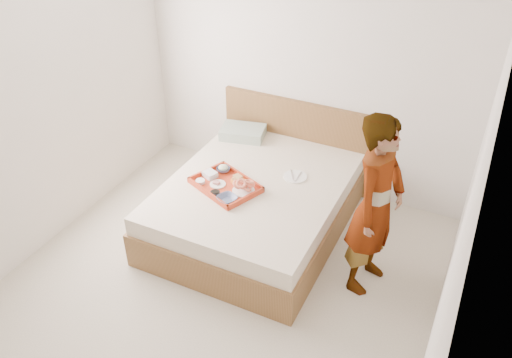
{
  "coord_description": "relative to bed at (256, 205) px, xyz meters",
  "views": [
    {
      "loc": [
        1.71,
        -2.62,
        3.32
      ],
      "look_at": [
        -0.01,
        0.9,
        0.65
      ],
      "focal_mm": 36.78,
      "sensor_mm": 36.0,
      "label": 1
    }
  ],
  "objects": [
    {
      "name": "salad_bowl",
      "position": [
        -0.36,
        0.02,
        0.3
      ],
      "size": [
        0.17,
        0.17,
        0.04
      ],
      "primitive_type": "imported",
      "rotation": [
        0.0,
        0.0,
        -0.39
      ],
      "color": "#141946",
      "rests_on": "tray"
    },
    {
      "name": "wall_left",
      "position": [
        -1.69,
        -1.0,
        1.04
      ],
      "size": [
        0.01,
        4.0,
        2.6
      ],
      "primitive_type": "cube",
      "color": "silver",
      "rests_on": "ground"
    },
    {
      "name": "ground",
      "position": [
        0.06,
        -1.0,
        -0.27
      ],
      "size": [
        3.5,
        4.0,
        0.01
      ],
      "primitive_type": "cube",
      "color": "beige",
      "rests_on": "ground"
    },
    {
      "name": "tray",
      "position": [
        -0.22,
        -0.19,
        0.29
      ],
      "size": [
        0.72,
        0.63,
        0.05
      ],
      "primitive_type": "cube",
      "rotation": [
        0.0,
        0.0,
        -0.39
      ],
      "color": "#BB381B",
      "rests_on": "bed"
    },
    {
      "name": "prawn_plate",
      "position": [
        -0.03,
        -0.19,
        0.29
      ],
      "size": [
        0.27,
        0.27,
        0.01
      ],
      "primitive_type": "cylinder",
      "rotation": [
        0.0,
        0.0,
        -0.39
      ],
      "color": "white",
      "rests_on": "tray"
    },
    {
      "name": "bread_plate",
      "position": [
        -0.15,
        -0.07,
        0.29
      ],
      "size": [
        0.19,
        0.19,
        0.01
      ],
      "primitive_type": "cylinder",
      "rotation": [
        0.0,
        0.0,
        -0.39
      ],
      "color": "orange",
      "rests_on": "tray"
    },
    {
      "name": "headboard",
      "position": [
        0.0,
        0.97,
        0.21
      ],
      "size": [
        1.65,
        0.06,
        0.95
      ],
      "primitive_type": "cube",
      "color": "brown",
      "rests_on": "ground"
    },
    {
      "name": "wall_back",
      "position": [
        0.06,
        1.0,
        1.04
      ],
      "size": [
        3.5,
        0.01,
        2.6
      ],
      "primitive_type": "cube",
      "color": "silver",
      "rests_on": "ground"
    },
    {
      "name": "meat_plate",
      "position": [
        -0.29,
        -0.2,
        0.29
      ],
      "size": [
        0.19,
        0.19,
        0.01
      ],
      "primitive_type": "cylinder",
      "rotation": [
        0.0,
        0.0,
        -0.39
      ],
      "color": "white",
      "rests_on": "tray"
    },
    {
      "name": "bed",
      "position": [
        0.0,
        0.0,
        0.0
      ],
      "size": [
        1.65,
        2.0,
        0.53
      ],
      "primitive_type": "cube",
      "color": "brown",
      "rests_on": "ground"
    },
    {
      "name": "dinner_plate",
      "position": [
        0.29,
        0.25,
        0.27
      ],
      "size": [
        0.27,
        0.27,
        0.01
      ],
      "primitive_type": "cylinder",
      "rotation": [
        0.0,
        0.0,
        0.22
      ],
      "color": "white",
      "rests_on": "bed"
    },
    {
      "name": "plastic_tub",
      "position": [
        -0.42,
        -0.12,
        0.31
      ],
      "size": [
        0.16,
        0.14,
        0.05
      ],
      "primitive_type": "cube",
      "rotation": [
        0.0,
        0.0,
        -0.39
      ],
      "color": "silver",
      "rests_on": "tray"
    },
    {
      "name": "wall_right",
      "position": [
        1.81,
        -1.0,
        1.04
      ],
      "size": [
        0.01,
        4.0,
        2.6
      ],
      "primitive_type": "cube",
      "color": "silver",
      "rests_on": "ground"
    },
    {
      "name": "pillow",
      "position": [
        -0.51,
        0.72,
        0.32
      ],
      "size": [
        0.51,
        0.4,
        0.11
      ],
      "primitive_type": "cube",
      "rotation": [
        0.0,
        0.0,
        0.23
      ],
      "color": "#A4B1A4",
      "rests_on": "bed"
    },
    {
      "name": "cheese_round",
      "position": [
        -0.45,
        -0.25,
        0.3
      ],
      "size": [
        0.11,
        0.11,
        0.03
      ],
      "primitive_type": "cylinder",
      "rotation": [
        0.0,
        0.0,
        -0.39
      ],
      "color": "white",
      "rests_on": "tray"
    },
    {
      "name": "sauce_dish",
      "position": [
        -0.24,
        -0.35,
        0.3
      ],
      "size": [
        0.11,
        0.11,
        0.03
      ],
      "primitive_type": "cylinder",
      "rotation": [
        0.0,
        0.0,
        -0.39
      ],
      "color": "black",
      "rests_on": "tray"
    },
    {
      "name": "navy_bowl_big",
      "position": [
        -0.1,
        -0.38,
        0.3
      ],
      "size": [
        0.22,
        0.22,
        0.04
      ],
      "primitive_type": "imported",
      "rotation": [
        0.0,
        0.0,
        -0.39
      ],
      "color": "#141946",
      "rests_on": "tray"
    },
    {
      "name": "person",
      "position": [
        1.17,
        -0.23,
        0.54
      ],
      "size": [
        0.49,
        0.65,
        1.61
      ],
      "primitive_type": "imported",
      "rotation": [
        0.0,
        0.0,
        1.38
      ],
      "color": "silver",
      "rests_on": "ground"
    }
  ]
}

